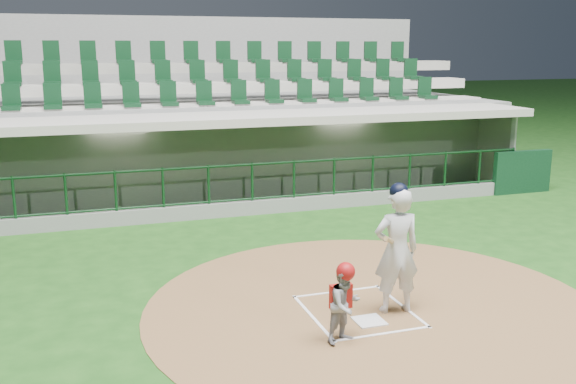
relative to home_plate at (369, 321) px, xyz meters
The scene contains 8 objects.
ground 0.70m from the home_plate, 90.00° to the left, with size 120.00×120.00×0.00m, color #174213.
dirt_circle 0.58m from the home_plate, 59.04° to the left, with size 7.20×7.20×0.01m, color brown.
home_plate is the anchor object (origin of this frame).
batter_box_chalk 0.40m from the home_plate, 90.00° to the left, with size 1.55×1.80×0.01m.
dugout_structure 8.57m from the home_plate, 89.58° to the left, with size 16.40×3.70×3.00m.
seating_deck 11.69m from the home_plate, 90.00° to the left, with size 17.00×6.72×5.15m.
batter 1.16m from the home_plate, 23.90° to the left, with size 0.92×0.91×2.04m.
catcher 0.96m from the home_plate, 142.04° to the right, with size 0.63×0.56×1.15m.
Camera 1 is at (-3.94, -8.77, 4.01)m, focal length 40.00 mm.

